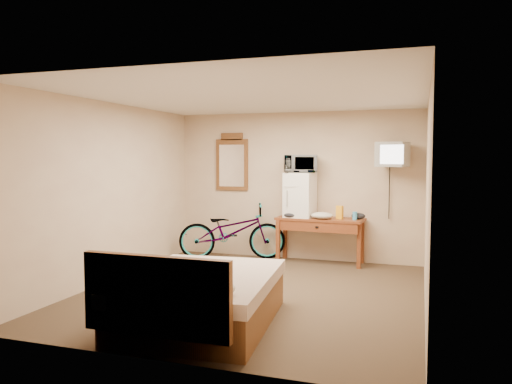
{
  "coord_description": "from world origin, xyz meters",
  "views": [
    {
      "loc": [
        2.03,
        -5.98,
        1.74
      ],
      "look_at": [
        -0.21,
        0.77,
        1.24
      ],
      "focal_mm": 35.0,
      "sensor_mm": 36.0,
      "label": 1
    }
  ],
  "objects_px": {
    "microwave": "(300,164)",
    "blue_cup": "(355,216)",
    "mini_fridge": "(300,195)",
    "bicycle": "(232,231)",
    "crt_television": "(392,155)",
    "wall_mirror": "(232,163)",
    "desk": "(320,225)",
    "bed": "(199,298)"
  },
  "relations": [
    {
      "from": "desk",
      "to": "mini_fridge",
      "type": "relative_size",
      "value": 1.96
    },
    {
      "from": "microwave",
      "to": "blue_cup",
      "type": "distance_m",
      "value": 1.23
    },
    {
      "from": "microwave",
      "to": "blue_cup",
      "type": "relative_size",
      "value": 4.11
    },
    {
      "from": "mini_fridge",
      "to": "microwave",
      "type": "bearing_deg",
      "value": 56.34
    },
    {
      "from": "mini_fridge",
      "to": "blue_cup",
      "type": "distance_m",
      "value": 0.96
    },
    {
      "from": "bicycle",
      "to": "bed",
      "type": "height_order",
      "value": "bicycle"
    },
    {
      "from": "crt_television",
      "to": "bicycle",
      "type": "height_order",
      "value": "crt_television"
    },
    {
      "from": "bed",
      "to": "mini_fridge",
      "type": "bearing_deg",
      "value": 85.87
    },
    {
      "from": "mini_fridge",
      "to": "bed",
      "type": "relative_size",
      "value": 0.36
    },
    {
      "from": "blue_cup",
      "to": "bicycle",
      "type": "relative_size",
      "value": 0.07
    },
    {
      "from": "desk",
      "to": "microwave",
      "type": "bearing_deg",
      "value": 173.86
    },
    {
      "from": "bicycle",
      "to": "bed",
      "type": "relative_size",
      "value": 0.89
    },
    {
      "from": "mini_fridge",
      "to": "crt_television",
      "type": "height_order",
      "value": "crt_television"
    },
    {
      "from": "microwave",
      "to": "bed",
      "type": "xyz_separation_m",
      "value": [
        -0.25,
        -3.42,
        -1.34
      ]
    },
    {
      "from": "blue_cup",
      "to": "microwave",
      "type": "bearing_deg",
      "value": 174.93
    },
    {
      "from": "wall_mirror",
      "to": "crt_television",
      "type": "bearing_deg",
      "value": -5.19
    },
    {
      "from": "desk",
      "to": "microwave",
      "type": "distance_m",
      "value": 1.06
    },
    {
      "from": "microwave",
      "to": "crt_television",
      "type": "xyz_separation_m",
      "value": [
        1.46,
        -0.01,
        0.15
      ]
    },
    {
      "from": "microwave",
      "to": "blue_cup",
      "type": "xyz_separation_m",
      "value": [
        0.91,
        -0.08,
        -0.82
      ]
    },
    {
      "from": "crt_television",
      "to": "mini_fridge",
      "type": "bearing_deg",
      "value": 179.5
    },
    {
      "from": "microwave",
      "to": "bicycle",
      "type": "height_order",
      "value": "microwave"
    },
    {
      "from": "wall_mirror",
      "to": "bed",
      "type": "xyz_separation_m",
      "value": [
        1.05,
        -3.65,
        -1.35
      ]
    },
    {
      "from": "mini_fridge",
      "to": "crt_television",
      "type": "bearing_deg",
      "value": -0.5
    },
    {
      "from": "desk",
      "to": "mini_fridge",
      "type": "xyz_separation_m",
      "value": [
        -0.34,
        0.04,
        0.48
      ]
    },
    {
      "from": "microwave",
      "to": "wall_mirror",
      "type": "distance_m",
      "value": 1.31
    },
    {
      "from": "desk",
      "to": "wall_mirror",
      "type": "height_order",
      "value": "wall_mirror"
    },
    {
      "from": "bicycle",
      "to": "microwave",
      "type": "bearing_deg",
      "value": -103.7
    },
    {
      "from": "mini_fridge",
      "to": "wall_mirror",
      "type": "height_order",
      "value": "wall_mirror"
    },
    {
      "from": "wall_mirror",
      "to": "microwave",
      "type": "bearing_deg",
      "value": -10.4
    },
    {
      "from": "crt_television",
      "to": "wall_mirror",
      "type": "distance_m",
      "value": 2.77
    },
    {
      "from": "mini_fridge",
      "to": "blue_cup",
      "type": "xyz_separation_m",
      "value": [
        0.91,
        -0.08,
        -0.31
      ]
    },
    {
      "from": "microwave",
      "to": "bed",
      "type": "distance_m",
      "value": 3.68
    },
    {
      "from": "mini_fridge",
      "to": "crt_television",
      "type": "distance_m",
      "value": 1.61
    },
    {
      "from": "desk",
      "to": "bicycle",
      "type": "distance_m",
      "value": 1.51
    },
    {
      "from": "mini_fridge",
      "to": "bicycle",
      "type": "xyz_separation_m",
      "value": [
        -1.16,
        -0.13,
        -0.64
      ]
    },
    {
      "from": "blue_cup",
      "to": "bicycle",
      "type": "bearing_deg",
      "value": -178.75
    },
    {
      "from": "crt_television",
      "to": "bicycle",
      "type": "distance_m",
      "value": 2.93
    },
    {
      "from": "microwave",
      "to": "wall_mirror",
      "type": "height_order",
      "value": "wall_mirror"
    },
    {
      "from": "blue_cup",
      "to": "crt_television",
      "type": "xyz_separation_m",
      "value": [
        0.55,
        0.07,
        0.97
      ]
    },
    {
      "from": "bicycle",
      "to": "crt_television",
      "type": "bearing_deg",
      "value": -107.45
    },
    {
      "from": "desk",
      "to": "crt_television",
      "type": "height_order",
      "value": "crt_television"
    },
    {
      "from": "microwave",
      "to": "bed",
      "type": "height_order",
      "value": "microwave"
    }
  ]
}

